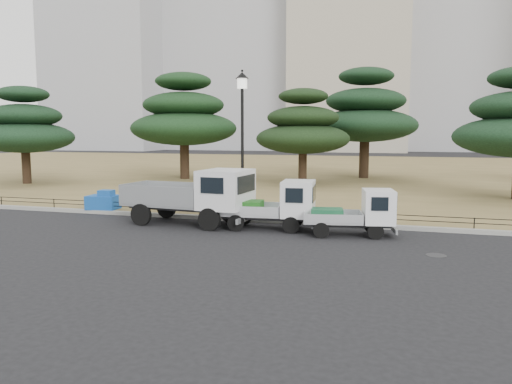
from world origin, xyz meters
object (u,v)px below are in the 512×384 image
(truck_large, at_px, (195,194))
(truck_kei_rear, at_px, (356,213))
(street_lamp, at_px, (242,120))
(tarp_pile, at_px, (103,201))
(truck_kei_front, at_px, (275,205))

(truck_large, height_order, truck_kei_rear, truck_large)
(street_lamp, distance_m, tarp_pile, 7.58)
(truck_large, relative_size, truck_kei_front, 1.44)
(truck_large, height_order, tarp_pile, truck_large)
(truck_large, distance_m, truck_kei_front, 3.28)
(truck_large, distance_m, tarp_pile, 5.48)
(truck_large, bearing_deg, tarp_pile, 167.39)
(truck_kei_front, relative_size, tarp_pile, 2.50)
(truck_kei_rear, bearing_deg, tarp_pile, 159.80)
(truck_large, height_order, street_lamp, street_lamp)
(truck_large, bearing_deg, truck_kei_rear, 1.62)
(truck_kei_front, height_order, street_lamp, street_lamp)
(truck_kei_rear, distance_m, street_lamp, 6.10)
(truck_large, xyz_separation_m, tarp_pile, (-5.19, 1.60, -0.72))
(truck_kei_rear, distance_m, tarp_pile, 11.61)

